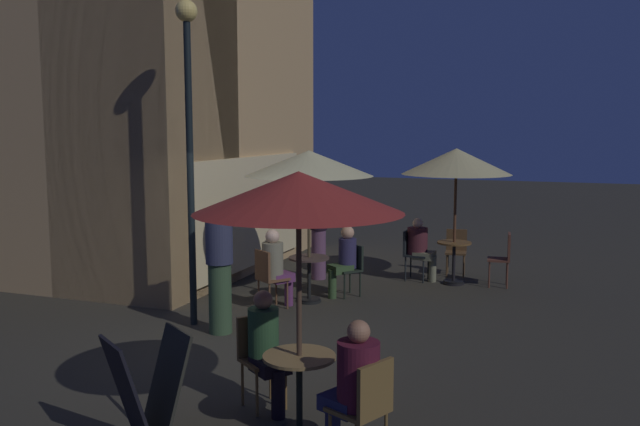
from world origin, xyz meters
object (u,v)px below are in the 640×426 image
(street_lamp_near_corner, at_px, (189,111))
(patron_seated_1, at_px, (275,264))
(cafe_chair_0, at_px, (352,265))
(cafe_chair_3, at_px, (366,402))
(patron_standing_6, at_px, (220,271))
(cafe_chair_4, at_px, (504,255))
(cafe_chair_5, at_px, (456,248))
(cafe_chair_6, at_px, (412,250))
(patio_umbrella_2, at_px, (456,162))
(patron_standing_5, at_px, (319,233))
(patron_seated_0, at_px, (344,257))
(cafe_table_2, at_px, (454,256))
(patron_seated_2, at_px, (266,344))
(patron_seated_4, at_px, (420,245))
(cafe_table_1, at_px, (299,379))
(patron_seated_3, at_px, (354,380))
(patio_umbrella_0, at_px, (309,164))
(menu_sandwich_board, at_px, (147,389))
(patio_umbrella_1, at_px, (299,194))
(cafe_chair_2, at_px, (260,351))
(cafe_table_0, at_px, (309,271))
(cafe_chair_1, at_px, (268,274))

(street_lamp_near_corner, xyz_separation_m, patron_seated_1, (1.24, -0.75, -2.36))
(cafe_chair_0, height_order, patron_seated_1, patron_seated_1)
(cafe_chair_3, bearing_deg, patron_standing_6, -19.29)
(cafe_chair_4, bearing_deg, cafe_chair_0, 27.43)
(cafe_chair_5, xyz_separation_m, cafe_chair_6, (-0.75, 0.70, 0.04))
(patio_umbrella_2, distance_m, patron_standing_5, 2.85)
(cafe_chair_6, bearing_deg, cafe_chair_5, 50.89)
(patron_standing_6, bearing_deg, patio_umbrella_2, 176.88)
(patio_umbrella_2, distance_m, patron_seated_0, 2.73)
(cafe_table_2, bearing_deg, patron_seated_2, 172.12)
(patio_umbrella_2, xyz_separation_m, cafe_chair_0, (-1.48, 1.49, -1.71))
(patron_seated_2, bearing_deg, patron_seated_4, 124.98)
(cafe_table_1, xyz_separation_m, cafe_chair_6, (6.69, 0.44, 0.04))
(cafe_chair_4, relative_size, patron_seated_2, 0.79)
(patron_seated_3, bearing_deg, cafe_chair_6, -56.69)
(cafe_chair_6, bearing_deg, cafe_chair_4, 5.29)
(patio_umbrella_0, bearing_deg, menu_sandwich_board, -174.92)
(cafe_table_2, height_order, patron_seated_3, patron_seated_3)
(patio_umbrella_1, xyz_separation_m, patron_standing_6, (2.52, 2.22, -1.37))
(patio_umbrella_2, distance_m, patron_seated_1, 3.88)
(patio_umbrella_0, relative_size, patio_umbrella_2, 1.00)
(patio_umbrella_1, xyz_separation_m, patron_standing_5, (6.16, 2.12, -1.37))
(cafe_chair_2, height_order, cafe_chair_6, cafe_chair_6)
(cafe_chair_4, bearing_deg, cafe_chair_6, -4.74)
(street_lamp_near_corner, bearing_deg, patio_umbrella_2, -38.66)
(cafe_table_2, relative_size, cafe_chair_4, 0.80)
(street_lamp_near_corner, relative_size, patron_standing_5, 2.63)
(cafe_table_0, xyz_separation_m, cafe_chair_6, (2.18, -1.23, 0.05))
(street_lamp_near_corner, bearing_deg, cafe_chair_4, -45.00)
(patio_umbrella_1, xyz_separation_m, patron_seated_0, (5.05, 1.24, -1.58))
(patron_seated_4, height_order, patron_standing_5, patron_standing_5)
(cafe_table_0, relative_size, cafe_chair_3, 0.81)
(cafe_table_0, distance_m, patio_umbrella_1, 5.12)
(patio_umbrella_0, height_order, patron_standing_5, patio_umbrella_0)
(patio_umbrella_1, distance_m, patron_standing_5, 6.66)
(cafe_chair_2, height_order, cafe_chair_5, cafe_chair_2)
(cafe_table_1, bearing_deg, patron_seated_1, 27.07)
(menu_sandwich_board, height_order, cafe_chair_5, menu_sandwich_board)
(menu_sandwich_board, bearing_deg, cafe_table_1, -27.58)
(menu_sandwich_board, relative_size, cafe_table_2, 1.28)
(patron_seated_1, xyz_separation_m, patron_seated_4, (2.71, -1.73, -0.04))
(patio_umbrella_2, relative_size, patron_seated_2, 2.02)
(cafe_table_1, bearing_deg, patio_umbrella_1, -63.43)
(cafe_table_0, relative_size, patron_seated_0, 0.62)
(patron_seated_2, bearing_deg, cafe_chair_1, 151.68)
(cafe_table_1, relative_size, cafe_chair_3, 0.82)
(cafe_table_0, bearing_deg, patron_seated_1, 146.25)
(street_lamp_near_corner, xyz_separation_m, cafe_chair_0, (2.43, -1.63, -2.55))
(patron_standing_5, bearing_deg, patron_seated_1, -51.82)
(cafe_chair_6, bearing_deg, cafe_table_1, -82.34)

